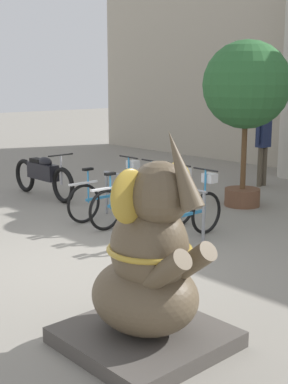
# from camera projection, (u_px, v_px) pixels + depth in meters

# --- Properties ---
(ground_plane) EXTENTS (60.00, 60.00, 0.00)m
(ground_plane) POSITION_uv_depth(u_px,v_px,m) (76.00, 264.00, 6.94)
(ground_plane) COLOR gray
(bike_rack) EXTENTS (2.39, 0.05, 0.77)m
(bike_rack) POSITION_uv_depth(u_px,v_px,m) (150.00, 192.00, 8.60)
(bike_rack) COLOR gray
(bike_rack) RESTS_ON ground_plane
(bicycle_0) EXTENTS (0.48, 1.69, 1.02)m
(bicycle_0) POSITION_uv_depth(u_px,v_px,m) (110.00, 195.00, 9.20)
(bicycle_0) COLOR black
(bicycle_0) RESTS_ON ground_plane
(bicycle_1) EXTENTS (0.48, 1.69, 1.02)m
(bicycle_1) POSITION_uv_depth(u_px,v_px,m) (132.00, 200.00, 8.76)
(bicycle_1) COLOR black
(bicycle_1) RESTS_ON ground_plane
(bicycle_2) EXTENTS (0.48, 1.69, 1.02)m
(bicycle_2) POSITION_uv_depth(u_px,v_px,m) (160.00, 206.00, 8.37)
(bicycle_2) COLOR black
(bicycle_2) RESTS_ON ground_plane
(bicycle_3) EXTENTS (0.48, 1.69, 1.02)m
(bicycle_3) POSITION_uv_depth(u_px,v_px,m) (185.00, 214.00, 7.90)
(bicycle_3) COLOR black
(bicycle_3) RESTS_ON ground_plane
(elephant_statue) EXTENTS (1.31, 1.31, 2.00)m
(elephant_statue) POSITION_uv_depth(u_px,v_px,m) (149.00, 275.00, 4.65)
(elephant_statue) COLOR #4C4742
(elephant_statue) RESTS_ON ground_plane
(motorcycle) EXTENTS (2.14, 0.55, 0.94)m
(motorcycle) POSITION_uv_depth(u_px,v_px,m) (43.00, 175.00, 10.77)
(motorcycle) COLOR black
(motorcycle) RESTS_ON ground_plane
(person_pedestrian) EXTENTS (0.24, 0.47, 1.79)m
(person_pedestrian) POSITION_uv_depth(u_px,v_px,m) (263.00, 138.00, 11.78)
(person_pedestrian) COLOR brown
(person_pedestrian) RESTS_ON ground_plane
(potted_tree) EXTENTS (1.60, 1.60, 3.05)m
(potted_tree) POSITION_uv_depth(u_px,v_px,m) (246.00, 89.00, 9.70)
(potted_tree) COLOR brown
(potted_tree) RESTS_ON ground_plane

